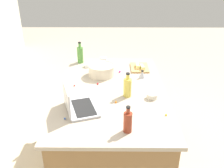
{
  "coord_description": "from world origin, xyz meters",
  "views": [
    {
      "loc": [
        -2.01,
        -0.02,
        1.95
      ],
      "look_at": [
        0.0,
        0.0,
        0.95
      ],
      "focal_mm": 39.92,
      "sensor_mm": 36.0,
      "label": 1
    }
  ],
  "objects_px": {
    "bottle_soy": "(128,122)",
    "butter_stick_left": "(142,67)",
    "ramekin_medium": "(152,96)",
    "ramekin_wide": "(88,65)",
    "kitchen_timer": "(142,74)",
    "laptop": "(77,105)",
    "mixing_bowl_large": "(102,70)",
    "bottle_olive": "(80,54)",
    "cutting_board": "(139,68)",
    "bottle_oil": "(127,87)",
    "ramekin_small": "(104,59)",
    "butter_stick_right": "(138,66)"
  },
  "relations": [
    {
      "from": "laptop",
      "to": "bottle_oil",
      "type": "height_order",
      "value": "same"
    },
    {
      "from": "laptop",
      "to": "bottle_olive",
      "type": "bearing_deg",
      "value": 5.59
    },
    {
      "from": "mixing_bowl_large",
      "to": "cutting_board",
      "type": "height_order",
      "value": "mixing_bowl_large"
    },
    {
      "from": "cutting_board",
      "to": "kitchen_timer",
      "type": "xyz_separation_m",
      "value": [
        -0.24,
        -0.0,
        0.03
      ]
    },
    {
      "from": "laptop",
      "to": "butter_stick_left",
      "type": "distance_m",
      "value": 0.99
    },
    {
      "from": "bottle_oil",
      "to": "butter_stick_right",
      "type": "bearing_deg",
      "value": -13.0
    },
    {
      "from": "bottle_olive",
      "to": "butter_stick_left",
      "type": "bearing_deg",
      "value": -107.7
    },
    {
      "from": "laptop",
      "to": "cutting_board",
      "type": "distance_m",
      "value": 1.01
    },
    {
      "from": "bottle_olive",
      "to": "ramekin_small",
      "type": "xyz_separation_m",
      "value": [
        0.06,
        -0.26,
        -0.08
      ]
    },
    {
      "from": "bottle_oil",
      "to": "ramekin_medium",
      "type": "distance_m",
      "value": 0.22
    },
    {
      "from": "bottle_soy",
      "to": "cutting_board",
      "type": "height_order",
      "value": "bottle_soy"
    },
    {
      "from": "cutting_board",
      "to": "butter_stick_right",
      "type": "relative_size",
      "value": 2.39
    },
    {
      "from": "bottle_oil",
      "to": "ramekin_wide",
      "type": "relative_size",
      "value": 2.72
    },
    {
      "from": "laptop",
      "to": "kitchen_timer",
      "type": "bearing_deg",
      "value": -42.82
    },
    {
      "from": "ramekin_medium",
      "to": "ramekin_wide",
      "type": "bearing_deg",
      "value": 41.21
    },
    {
      "from": "bottle_olive",
      "to": "ramekin_wide",
      "type": "distance_m",
      "value": 0.18
    },
    {
      "from": "mixing_bowl_large",
      "to": "ramekin_medium",
      "type": "xyz_separation_m",
      "value": [
        -0.46,
        -0.45,
        -0.04
      ]
    },
    {
      "from": "laptop",
      "to": "butter_stick_right",
      "type": "bearing_deg",
      "value": -32.76
    },
    {
      "from": "bottle_oil",
      "to": "butter_stick_right",
      "type": "relative_size",
      "value": 1.97
    },
    {
      "from": "ramekin_wide",
      "to": "mixing_bowl_large",
      "type": "bearing_deg",
      "value": -145.53
    },
    {
      "from": "cutting_board",
      "to": "kitchen_timer",
      "type": "distance_m",
      "value": 0.24
    },
    {
      "from": "bottle_soy",
      "to": "butter_stick_left",
      "type": "height_order",
      "value": "bottle_soy"
    },
    {
      "from": "laptop",
      "to": "butter_stick_right",
      "type": "relative_size",
      "value": 3.3
    },
    {
      "from": "bottle_oil",
      "to": "cutting_board",
      "type": "bearing_deg",
      "value": -14.79
    },
    {
      "from": "bottle_soy",
      "to": "ramekin_small",
      "type": "xyz_separation_m",
      "value": [
        1.34,
        0.21,
        -0.06
      ]
    },
    {
      "from": "butter_stick_left",
      "to": "ramekin_medium",
      "type": "bearing_deg",
      "value": -177.63
    },
    {
      "from": "cutting_board",
      "to": "ramekin_small",
      "type": "distance_m",
      "value": 0.46
    },
    {
      "from": "mixing_bowl_large",
      "to": "bottle_olive",
      "type": "height_order",
      "value": "bottle_olive"
    },
    {
      "from": "bottle_soy",
      "to": "kitchen_timer",
      "type": "distance_m",
      "value": 0.89
    },
    {
      "from": "bottle_oil",
      "to": "bottle_olive",
      "type": "height_order",
      "value": "bottle_olive"
    },
    {
      "from": "bottle_oil",
      "to": "kitchen_timer",
      "type": "distance_m",
      "value": 0.41
    },
    {
      "from": "ramekin_wide",
      "to": "kitchen_timer",
      "type": "xyz_separation_m",
      "value": [
        -0.28,
        -0.56,
        0.02
      ]
    },
    {
      "from": "ramekin_small",
      "to": "kitchen_timer",
      "type": "height_order",
      "value": "kitchen_timer"
    },
    {
      "from": "butter_stick_left",
      "to": "ramekin_small",
      "type": "relative_size",
      "value": 1.44
    },
    {
      "from": "bottle_oil",
      "to": "cutting_board",
      "type": "height_order",
      "value": "bottle_oil"
    },
    {
      "from": "ramekin_medium",
      "to": "ramekin_wide",
      "type": "height_order",
      "value": "ramekin_medium"
    },
    {
      "from": "laptop",
      "to": "bottle_oil",
      "type": "relative_size",
      "value": 1.67
    },
    {
      "from": "ramekin_small",
      "to": "ramekin_wide",
      "type": "distance_m",
      "value": 0.25
    },
    {
      "from": "ramekin_medium",
      "to": "ramekin_small",
      "type": "bearing_deg",
      "value": 26.6
    },
    {
      "from": "bottle_oil",
      "to": "laptop",
      "type": "bearing_deg",
      "value": 120.42
    },
    {
      "from": "bottle_soy",
      "to": "bottle_olive",
      "type": "height_order",
      "value": "bottle_olive"
    },
    {
      "from": "cutting_board",
      "to": "kitchen_timer",
      "type": "relative_size",
      "value": 3.41
    },
    {
      "from": "cutting_board",
      "to": "butter_stick_left",
      "type": "relative_size",
      "value": 2.39
    },
    {
      "from": "bottle_olive",
      "to": "cutting_board",
      "type": "relative_size",
      "value": 0.92
    },
    {
      "from": "bottle_soy",
      "to": "butter_stick_left",
      "type": "relative_size",
      "value": 1.81
    },
    {
      "from": "kitchen_timer",
      "to": "laptop",
      "type": "bearing_deg",
      "value": 137.18
    },
    {
      "from": "butter_stick_left",
      "to": "butter_stick_right",
      "type": "height_order",
      "value": "same"
    },
    {
      "from": "bottle_oil",
      "to": "ramekin_wide",
      "type": "bearing_deg",
      "value": 31.37
    },
    {
      "from": "laptop",
      "to": "butter_stick_left",
      "type": "relative_size",
      "value": 3.3
    },
    {
      "from": "cutting_board",
      "to": "ramekin_wide",
      "type": "distance_m",
      "value": 0.56
    }
  ]
}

